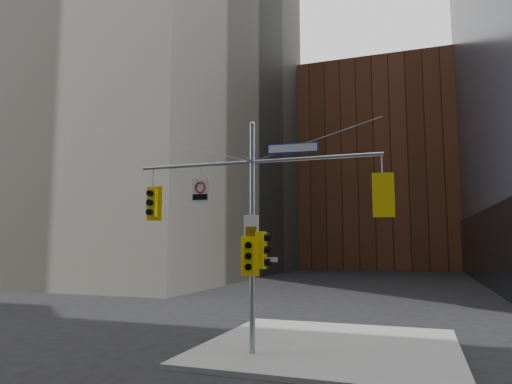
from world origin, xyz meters
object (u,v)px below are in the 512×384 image
Objects in this scene: traffic_light_east_arm at (383,195)px; regulatory_sign_arm at (200,190)px; traffic_light_west_arm at (152,203)px; traffic_light_pole_front at (249,256)px; street_sign_blade at (293,148)px; traffic_light_pole_side at (262,250)px; signal_assembly at (252,212)px.

traffic_light_east_arm is 5.76m from regulatory_sign_arm.
traffic_light_west_arm reaches higher than traffic_light_pole_front.
regulatory_sign_arm is at bearing 176.42° from street_sign_blade.
traffic_light_east_arm reaches higher than traffic_light_pole_side.
signal_assembly reaches higher than regulatory_sign_arm.
traffic_light_east_arm is 3.93m from traffic_light_pole_side.
traffic_light_west_arm is 1.51× the size of regulatory_sign_arm.
traffic_light_pole_side is (3.94, -0.01, -1.56)m from traffic_light_west_arm.
traffic_light_east_arm is 1.05× the size of traffic_light_pole_front.
traffic_light_east_arm is at bearing 0.02° from signal_assembly.
traffic_light_east_arm is (7.55, -0.01, 0.00)m from traffic_light_west_arm.
traffic_light_east_arm is 4.31m from traffic_light_pole_front.
regulatory_sign_arm is (-3.12, -0.02, -1.17)m from street_sign_blade.
traffic_light_pole_front is (3.61, -0.28, -1.74)m from traffic_light_west_arm.
regulatory_sign_arm is (1.81, -0.03, 0.38)m from traffic_light_west_arm.
street_sign_blade is (-2.62, 0.00, 1.55)m from traffic_light_east_arm.
traffic_light_pole_side reaches higher than traffic_light_pole_front.
regulatory_sign_arm is at bearing -9.88° from traffic_light_east_arm.
traffic_light_east_arm is at bearing -7.72° from traffic_light_pole_front.
traffic_light_pole_side is (0.33, 0.01, -1.18)m from signal_assembly.
traffic_light_west_arm is 4.24m from traffic_light_pole_side.
traffic_light_pole_side is at bearing -4.22° from traffic_light_west_arm.
traffic_light_west_arm is 5.17m from street_sign_blade.
signal_assembly is 3.96m from traffic_light_east_arm.
regulatory_sign_arm reaches higher than traffic_light_west_arm.
traffic_light_east_arm is 3.05m from street_sign_blade.
traffic_light_west_arm is 4.02m from traffic_light_pole_front.
traffic_light_east_arm is at bearing -90.79° from traffic_light_pole_side.
traffic_light_pole_front is 3.55m from street_sign_blade.
signal_assembly is at bearing -4.35° from traffic_light_west_arm.
traffic_light_pole_front is (-0.33, -0.27, -0.18)m from traffic_light_pole_side.
street_sign_blade reaches higher than traffic_light_pole_side.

